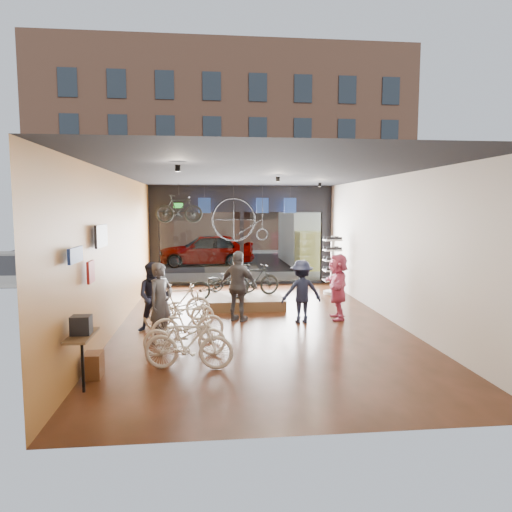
{
  "coord_description": "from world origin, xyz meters",
  "views": [
    {
      "loc": [
        -1.23,
        -11.56,
        2.95
      ],
      "look_at": [
        0.09,
        1.4,
        1.58
      ],
      "focal_mm": 32.0,
      "sensor_mm": 36.0,
      "label": 1
    }
  ],
  "objects": [
    {
      "name": "customer_3",
      "position": [
        1.11,
        -0.14,
        0.81
      ],
      "size": [
        1.08,
        0.67,
        1.62
      ],
      "primitive_type": "imported",
      "rotation": [
        0.0,
        0.0,
        3.21
      ],
      "color": "#161C33",
      "rests_on": "ground_plane"
    },
    {
      "name": "jersey_mid",
      "position": [
        0.71,
        5.2,
        3.05
      ],
      "size": [
        0.45,
        0.03,
        0.55
      ],
      "primitive_type": "cube",
      "color": "#1E3F99",
      "rests_on": "ceiling"
    },
    {
      "name": "floor_bike_1",
      "position": [
        -1.64,
        -3.34,
        0.5
      ],
      "size": [
        1.7,
        0.7,
        0.99
      ],
      "primitive_type": "imported",
      "rotation": [
        0.0,
        0.0,
        1.43
      ],
      "color": "beige",
      "rests_on": "ground_plane"
    },
    {
      "name": "hung_bike",
      "position": [
        -2.26,
        4.2,
        2.93
      ],
      "size": [
        1.58,
        0.46,
        0.95
      ],
      "primitive_type": "imported",
      "rotation": [
        0.0,
        0.0,
        1.56
      ],
      "color": "black",
      "rests_on": "ceiling"
    },
    {
      "name": "ground_plane",
      "position": [
        0.0,
        0.0,
        -0.02
      ],
      "size": [
        7.0,
        12.0,
        0.04
      ],
      "primitive_type": "cube",
      "color": "black",
      "rests_on": "ground"
    },
    {
      "name": "floor_bike_4",
      "position": [
        -1.99,
        -0.46,
        0.45
      ],
      "size": [
        1.75,
        0.76,
        0.89
      ],
      "primitive_type": "imported",
      "rotation": [
        0.0,
        0.0,
        1.67
      ],
      "color": "beige",
      "rests_on": "ground_plane"
    },
    {
      "name": "customer_1",
      "position": [
        -2.57,
        -0.63,
        0.84
      ],
      "size": [
        0.83,
        0.66,
        1.67
      ],
      "primitive_type": "imported",
      "rotation": [
        0.0,
        0.0,
        0.03
      ],
      "color": "#161C33",
      "rests_on": "ground_plane"
    },
    {
      "name": "wall_back",
      "position": [
        0.0,
        -6.02,
        1.9
      ],
      "size": [
        7.0,
        0.04,
        3.8
      ],
      "primitive_type": "cube",
      "color": "beige",
      "rests_on": "ground"
    },
    {
      "name": "display_bike_left",
      "position": [
        -0.96,
        1.55,
        0.75
      ],
      "size": [
        1.81,
        0.93,
        0.9
      ],
      "primitive_type": "imported",
      "rotation": [
        0.0,
        0.0,
        1.77
      ],
      "color": "black",
      "rests_on": "display_platform"
    },
    {
      "name": "floor_bike_3",
      "position": [
        -1.72,
        -1.79,
        0.48
      ],
      "size": [
        1.66,
        0.8,
        0.96
      ],
      "primitive_type": "imported",
      "rotation": [
        0.0,
        0.0,
        1.8
      ],
      "color": "beige",
      "rests_on": "ground_plane"
    },
    {
      "name": "exit_sign",
      "position": [
        -2.4,
        5.88,
        3.05
      ],
      "size": [
        0.35,
        0.06,
        0.18
      ],
      "primitive_type": "cube",
      "color": "#198C26",
      "rests_on": "storefront"
    },
    {
      "name": "jersey_right",
      "position": [
        1.75,
        5.2,
        3.05
      ],
      "size": [
        0.45,
        0.03,
        0.55
      ],
      "primitive_type": "cube",
      "color": "#1E3F99",
      "rests_on": "ceiling"
    },
    {
      "name": "customer_2",
      "position": [
        -0.5,
        0.17,
        0.93
      ],
      "size": [
        1.16,
        0.96,
        1.85
      ],
      "primitive_type": "imported",
      "rotation": [
        0.0,
        0.0,
        2.58
      ],
      "color": "#3F3F44",
      "rests_on": "ground_plane"
    },
    {
      "name": "sidewalk_far",
      "position": [
        0.0,
        19.0,
        0.06
      ],
      "size": [
        30.0,
        2.0,
        0.12
      ],
      "primitive_type": "cube",
      "color": "slate",
      "rests_on": "ground"
    },
    {
      "name": "box_truck",
      "position": [
        3.86,
        11.0,
        1.36
      ],
      "size": [
        2.3,
        6.89,
        2.72
      ],
      "primitive_type": null,
      "color": "silver",
      "rests_on": "street_road"
    },
    {
      "name": "floor_bike_2",
      "position": [
        -1.75,
        -2.56,
        0.43
      ],
      "size": [
        1.65,
        0.59,
        0.86
      ],
      "primitive_type": "imported",
      "rotation": [
        0.0,
        0.0,
        1.56
      ],
      "color": "beige",
      "rests_on": "ground_plane"
    },
    {
      "name": "ceiling",
      "position": [
        0.0,
        0.0,
        3.82
      ],
      "size": [
        7.0,
        12.0,
        0.04
      ],
      "primitive_type": "cube",
      "color": "black",
      "rests_on": "ground"
    },
    {
      "name": "penny_farthing",
      "position": [
        -0.05,
        4.64,
        2.5
      ],
      "size": [
        1.94,
        0.06,
        1.55
      ],
      "primitive_type": null,
      "color": "black",
      "rests_on": "ceiling"
    },
    {
      "name": "display_platform",
      "position": [
        -0.26,
        1.98,
        0.15
      ],
      "size": [
        2.4,
        1.8,
        0.3
      ],
      "primitive_type": "cube",
      "color": "#483922",
      "rests_on": "ground_plane"
    },
    {
      "name": "storefront",
      "position": [
        0.0,
        6.0,
        1.9
      ],
      "size": [
        7.0,
        0.26,
        3.8
      ],
      "primitive_type": null,
      "color": "black",
      "rests_on": "ground"
    },
    {
      "name": "wall_left",
      "position": [
        -3.52,
        0.0,
        1.9
      ],
      "size": [
        0.04,
        12.0,
        3.8
      ],
      "primitive_type": "cube",
      "color": "#B26434",
      "rests_on": "ground"
    },
    {
      "name": "street_road",
      "position": [
        0.0,
        15.0,
        -0.01
      ],
      "size": [
        30.0,
        18.0,
        0.02
      ],
      "primitive_type": "cube",
      "color": "black",
      "rests_on": "ground"
    },
    {
      "name": "street_car",
      "position": [
        -1.41,
        12.0,
        0.83
      ],
      "size": [
        4.87,
        1.96,
        1.66
      ],
      "primitive_type": "imported",
      "rotation": [
        0.0,
        0.0,
        -1.57
      ],
      "color": "gray",
      "rests_on": "street_road"
    },
    {
      "name": "display_bike_right",
      "position": [
        -0.56,
        2.64,
        0.71
      ],
      "size": [
        1.64,
        0.83,
        0.82
      ],
      "primitive_type": "imported",
      "rotation": [
        0.0,
        0.0,
        1.38
      ],
      "color": "black",
      "rests_on": "display_platform"
    },
    {
      "name": "wall_merch",
      "position": [
        -3.38,
        -3.5,
        1.3
      ],
      "size": [
        0.4,
        2.4,
        2.6
      ],
      "primitive_type": null,
      "color": "navy",
      "rests_on": "wall_left"
    },
    {
      "name": "display_bike_mid",
      "position": [
        0.1,
        1.97,
        0.79
      ],
      "size": [
        1.71,
        0.99,
        0.99
      ],
      "primitive_type": "imported",
      "rotation": [
        0.0,
        0.0,
        1.92
      ],
      "color": "black",
      "rests_on": "display_platform"
    },
    {
      "name": "opposite_building",
      "position": [
        0.0,
        21.5,
        7.0
      ],
      "size": [
        26.0,
        5.0,
        14.0
      ],
      "primitive_type": "cube",
      "color": "brown",
      "rests_on": "ground"
    },
    {
      "name": "customer_0",
      "position": [
        -2.31,
        -1.6,
        0.89
      ],
      "size": [
        0.74,
        0.77,
        1.78
      ],
      "primitive_type": "imported",
      "rotation": [
        0.0,
        0.0,
        0.88
      ],
      "color": "#3F3F44",
      "rests_on": "ground_plane"
    },
    {
      "name": "sidewalk_near",
      "position": [
        0.0,
        7.2,
        0.06
      ],
      "size": [
        30.0,
        2.4,
        0.12
      ],
      "primitive_type": "cube",
      "color": "slate",
      "rests_on": "ground"
    },
    {
      "name": "customer_5",
      "position": [
        2.15,
        0.14,
        0.88
      ],
      "size": [
        0.74,
        1.68,
        1.75
      ],
      "primitive_type": "imported",
      "rotation": [
        0.0,
        0.0,
        4.57
      ],
      "color": "#CC4C72",
      "rests_on": "ground_plane"
    },
    {
      "name": "sunglasses_rack",
      "position": [
        2.95,
        3.62,
        1.0
      ],
      "size": [
        0.69,
        0.61,
        2.0
      ],
      "primitive_type": null,
      "rotation": [
        0.0,
        0.0,
        0.24
      ],
      "color": "white",
      "rests_on": "ground_plane"
    },
    {
      "name": "wall_right",
      "position": [
        3.52,
        0.0,
        1.9
      ],
      "size": [
        0.04,
        12.0,
        3.8
      ],
      "primitive_type": "cube",
      "color": "beige",
      "rests_on": "ground"
    },
    {
      "name": "jersey_left",
      "position": [
        -1.41,
        5.2,
        3.05
      ],
      "size": [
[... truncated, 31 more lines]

